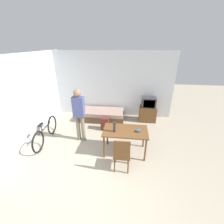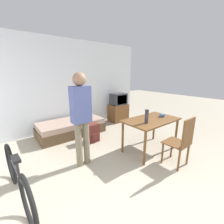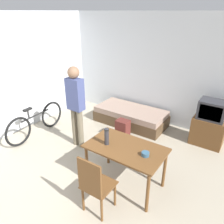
{
  "view_description": "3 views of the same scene",
  "coord_description": "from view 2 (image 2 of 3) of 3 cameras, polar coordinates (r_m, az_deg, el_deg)",
  "views": [
    {
      "loc": [
        0.95,
        -2.1,
        2.96
      ],
      "look_at": [
        0.45,
        2.01,
        1.04
      ],
      "focal_mm": 24.0,
      "sensor_mm": 36.0,
      "label": 1
    },
    {
      "loc": [
        -1.73,
        -0.45,
        1.73
      ],
      "look_at": [
        0.28,
        2.11,
        0.88
      ],
      "focal_mm": 24.0,
      "sensor_mm": 36.0,
      "label": 2
    },
    {
      "loc": [
        2.34,
        -1.02,
        2.69
      ],
      "look_at": [
        0.2,
        2.11,
        0.93
      ],
      "focal_mm": 35.0,
      "sensor_mm": 36.0,
      "label": 3
    }
  ],
  "objects": [
    {
      "name": "thermos_flask",
      "position": [
        3.07,
        13.07,
        -1.44
      ],
      "size": [
        0.08,
        0.08,
        0.28
      ],
      "color": "#2D2D33",
      "rests_on": "dining_table"
    },
    {
      "name": "bicycle",
      "position": [
        2.56,
        -32.28,
        -20.73
      ],
      "size": [
        0.18,
        1.65,
        0.75
      ],
      "color": "black",
      "rests_on": "ground_plane"
    },
    {
      "name": "backpack",
      "position": [
        3.92,
        -7.32,
        -7.83
      ],
      "size": [
        0.28,
        0.26,
        0.48
      ],
      "color": "#56231E",
      "rests_on": "ground_plane"
    },
    {
      "name": "daybed",
      "position": [
        4.49,
        -15.25,
        -5.71
      ],
      "size": [
        1.82,
        0.87,
        0.41
      ],
      "color": "#4C3823",
      "rests_on": "ground_plane"
    },
    {
      "name": "dining_table",
      "position": [
        3.43,
        14.66,
        -4.15
      ],
      "size": [
        1.24,
        0.74,
        0.74
      ],
      "color": "brown",
      "rests_on": "ground_plane"
    },
    {
      "name": "person_standing",
      "position": [
        2.74,
        -11.69,
        -0.51
      ],
      "size": [
        0.34,
        0.23,
        1.75
      ],
      "color": "#6B604C",
      "rests_on": "ground_plane"
    },
    {
      "name": "wall_back",
      "position": [
        4.8,
        -17.25,
        9.53
      ],
      "size": [
        5.43,
        0.06,
        2.7
      ],
      "color": "silver",
      "rests_on": "ground_plane"
    },
    {
      "name": "tv",
      "position": [
        5.45,
        2.42,
        1.39
      ],
      "size": [
        0.66,
        0.46,
        1.02
      ],
      "color": "brown",
      "rests_on": "ground_plane"
    },
    {
      "name": "ground_plane",
      "position": [
        2.49,
        30.8,
        -31.9
      ],
      "size": [
        20.0,
        20.0,
        0.0
      ],
      "primitive_type": "plane",
      "color": "#9E937F"
    },
    {
      "name": "wooden_chair",
      "position": [
        3.08,
        25.08,
        -9.67
      ],
      "size": [
        0.42,
        0.42,
        0.97
      ],
      "color": "brown",
      "rests_on": "ground_plane"
    },
    {
      "name": "mate_bowl",
      "position": [
        3.66,
        18.56,
        -1.25
      ],
      "size": [
        0.12,
        0.12,
        0.06
      ],
      "color": "#335670",
      "rests_on": "dining_table"
    }
  ]
}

